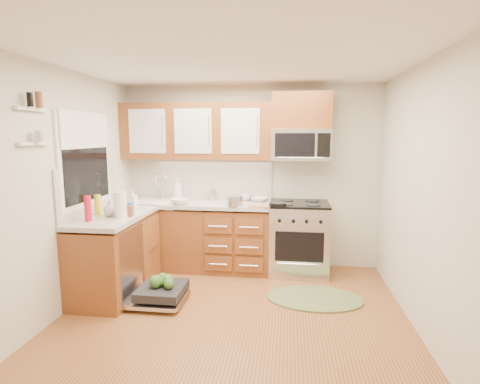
# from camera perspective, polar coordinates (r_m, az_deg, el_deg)

# --- Properties ---
(floor) EXTENTS (3.50, 3.50, 0.00)m
(floor) POSITION_cam_1_polar(r_m,az_deg,el_deg) (3.93, -1.25, -19.00)
(floor) COLOR brown
(floor) RESTS_ON ground
(ceiling) EXTENTS (3.50, 3.50, 0.00)m
(ceiling) POSITION_cam_1_polar(r_m,az_deg,el_deg) (3.55, -1.39, 19.65)
(ceiling) COLOR white
(ceiling) RESTS_ON ground
(wall_back) EXTENTS (3.50, 0.04, 2.50)m
(wall_back) POSITION_cam_1_polar(r_m,az_deg,el_deg) (5.25, 1.61, 2.37)
(wall_back) COLOR beige
(wall_back) RESTS_ON ground
(wall_front) EXTENTS (3.50, 0.04, 2.50)m
(wall_front) POSITION_cam_1_polar(r_m,az_deg,el_deg) (1.86, -9.69, -9.39)
(wall_front) COLOR beige
(wall_front) RESTS_ON ground
(wall_left) EXTENTS (0.04, 3.50, 2.50)m
(wall_left) POSITION_cam_1_polar(r_m,az_deg,el_deg) (4.17, -25.83, -0.12)
(wall_left) COLOR beige
(wall_left) RESTS_ON ground
(wall_right) EXTENTS (0.04, 3.50, 2.50)m
(wall_right) POSITION_cam_1_polar(r_m,az_deg,el_deg) (3.69, 26.61, -1.20)
(wall_right) COLOR beige
(wall_right) RESTS_ON ground
(base_cabinet_back) EXTENTS (2.05, 0.60, 0.85)m
(base_cabinet_back) POSITION_cam_1_polar(r_m,az_deg,el_deg) (5.24, -6.74, -6.89)
(base_cabinet_back) COLOR brown
(base_cabinet_back) RESTS_ON ground
(base_cabinet_left) EXTENTS (0.60, 1.25, 0.85)m
(base_cabinet_left) POSITION_cam_1_polar(r_m,az_deg,el_deg) (4.65, -18.43, -9.31)
(base_cabinet_left) COLOR brown
(base_cabinet_left) RESTS_ON ground
(countertop_back) EXTENTS (2.07, 0.64, 0.05)m
(countertop_back) POSITION_cam_1_polar(r_m,az_deg,el_deg) (5.12, -6.87, -1.80)
(countertop_back) COLOR #BAB3AA
(countertop_back) RESTS_ON base_cabinet_back
(countertop_left) EXTENTS (0.64, 1.27, 0.05)m
(countertop_left) POSITION_cam_1_polar(r_m,az_deg,el_deg) (4.52, -18.60, -3.58)
(countertop_left) COLOR #BAB3AA
(countertop_left) RESTS_ON base_cabinet_left
(backsplash_back) EXTENTS (2.05, 0.02, 0.57)m
(backsplash_back) POSITION_cam_1_polar(r_m,az_deg,el_deg) (5.36, -6.15, 2.03)
(backsplash_back) COLOR #BDB7A9
(backsplash_back) RESTS_ON ground
(backsplash_left) EXTENTS (0.02, 1.25, 0.57)m
(backsplash_left) POSITION_cam_1_polar(r_m,az_deg,el_deg) (4.61, -22.08, 0.37)
(backsplash_left) COLOR #BDB7A9
(backsplash_left) RESTS_ON ground
(upper_cabinets) EXTENTS (2.05, 0.35, 0.75)m
(upper_cabinets) POSITION_cam_1_polar(r_m,az_deg,el_deg) (5.17, -6.69, 9.16)
(upper_cabinets) COLOR brown
(upper_cabinets) RESTS_ON ground
(cabinet_over_mw) EXTENTS (0.76, 0.35, 0.47)m
(cabinet_over_mw) POSITION_cam_1_polar(r_m,az_deg,el_deg) (5.03, 9.35, 12.09)
(cabinet_over_mw) COLOR brown
(cabinet_over_mw) RESTS_ON ground
(range) EXTENTS (0.76, 0.64, 0.95)m
(range) POSITION_cam_1_polar(r_m,az_deg,el_deg) (5.06, 8.94, -6.93)
(range) COLOR silver
(range) RESTS_ON ground
(microwave) EXTENTS (0.76, 0.38, 0.40)m
(microwave) POSITION_cam_1_polar(r_m,az_deg,el_deg) (4.99, 9.23, 7.12)
(microwave) COLOR silver
(microwave) RESTS_ON ground
(sink) EXTENTS (0.62, 0.50, 0.26)m
(sink) POSITION_cam_1_polar(r_m,az_deg,el_deg) (5.28, -12.44, -2.74)
(sink) COLOR white
(sink) RESTS_ON ground
(dishwasher) EXTENTS (0.70, 0.60, 0.20)m
(dishwasher) POSITION_cam_1_polar(r_m,az_deg,el_deg) (4.35, -12.30, -14.91)
(dishwasher) COLOR silver
(dishwasher) RESTS_ON ground
(window) EXTENTS (0.03, 1.05, 1.05)m
(window) POSITION_cam_1_polar(r_m,az_deg,el_deg) (4.56, -22.48, 4.56)
(window) COLOR white
(window) RESTS_ON ground
(window_blind) EXTENTS (0.02, 0.96, 0.40)m
(window_blind) POSITION_cam_1_polar(r_m,az_deg,el_deg) (4.53, -22.44, 8.72)
(window_blind) COLOR white
(window_blind) RESTS_ON ground
(shelf_upper) EXTENTS (0.04, 0.40, 0.03)m
(shelf_upper) POSITION_cam_1_polar(r_m,az_deg,el_deg) (3.83, -29.15, 10.97)
(shelf_upper) COLOR white
(shelf_upper) RESTS_ON ground
(shelf_lower) EXTENTS (0.04, 0.40, 0.03)m
(shelf_lower) POSITION_cam_1_polar(r_m,az_deg,el_deg) (3.83, -28.82, 6.49)
(shelf_lower) COLOR white
(shelf_lower) RESTS_ON ground
(rug) EXTENTS (1.26, 1.07, 0.02)m
(rug) POSITION_cam_1_polar(r_m,az_deg,el_deg) (4.45, 11.32, -15.59)
(rug) COLOR #617241
(rug) RESTS_ON ground
(skillet) EXTENTS (0.21, 0.21, 0.04)m
(skillet) POSITION_cam_1_polar(r_m,az_deg,el_deg) (4.70, 5.73, -1.85)
(skillet) COLOR black
(skillet) RESTS_ON range
(stock_pot) EXTENTS (0.29, 0.29, 0.13)m
(stock_pot) POSITION_cam_1_polar(r_m,az_deg,el_deg) (4.78, -0.84, -1.36)
(stock_pot) COLOR silver
(stock_pot) RESTS_ON countertop_back
(cutting_board) EXTENTS (0.31, 0.23, 0.02)m
(cutting_board) POSITION_cam_1_polar(r_m,az_deg,el_deg) (4.76, 3.09, -2.12)
(cutting_board) COLOR #A26D4A
(cutting_board) RESTS_ON countertop_back
(canister) EXTENTS (0.10, 0.10, 0.15)m
(canister) POSITION_cam_1_polar(r_m,az_deg,el_deg) (5.26, -4.23, -0.39)
(canister) COLOR silver
(canister) RESTS_ON countertop_back
(paper_towel_roll) EXTENTS (0.15, 0.15, 0.29)m
(paper_towel_roll) POSITION_cam_1_polar(r_m,az_deg,el_deg) (4.31, -17.74, -1.87)
(paper_towel_roll) COLOR white
(paper_towel_roll) RESTS_ON countertop_left
(mustard_bottle) EXTENTS (0.09, 0.09, 0.23)m
(mustard_bottle) POSITION_cam_1_polar(r_m,az_deg,el_deg) (4.56, -20.86, -1.82)
(mustard_bottle) COLOR yellow
(mustard_bottle) RESTS_ON countertop_left
(red_bottle) EXTENTS (0.09, 0.09, 0.27)m
(red_bottle) POSITION_cam_1_polar(r_m,az_deg,el_deg) (4.25, -22.18, -2.35)
(red_bottle) COLOR red
(red_bottle) RESTS_ON countertop_left
(wooden_box) EXTENTS (0.14, 0.11, 0.13)m
(wooden_box) POSITION_cam_1_polar(r_m,az_deg,el_deg) (4.37, -16.81, -2.76)
(wooden_box) COLOR brown
(wooden_box) RESTS_ON countertop_left
(blue_carton) EXTENTS (0.10, 0.07, 0.15)m
(blue_carton) POSITION_cam_1_polar(r_m,az_deg,el_deg) (4.40, -16.58, -2.48)
(blue_carton) COLOR teal
(blue_carton) RESTS_ON countertop_left
(bowl_a) EXTENTS (0.26, 0.26, 0.06)m
(bowl_a) POSITION_cam_1_polar(r_m,az_deg,el_deg) (5.13, 2.96, -1.13)
(bowl_a) COLOR #999999
(bowl_a) RESTS_ON countertop_back
(bowl_b) EXTENTS (0.30, 0.30, 0.08)m
(bowl_b) POSITION_cam_1_polar(r_m,az_deg,el_deg) (4.97, -9.16, -1.42)
(bowl_b) COLOR #999999
(bowl_b) RESTS_ON countertop_back
(cup) EXTENTS (0.17, 0.17, 0.11)m
(cup) POSITION_cam_1_polar(r_m,az_deg,el_deg) (5.19, 0.87, -0.71)
(cup) COLOR #999999
(cup) RESTS_ON countertop_back
(soap_bottle_a) EXTENTS (0.13, 0.13, 0.31)m
(soap_bottle_a) POSITION_cam_1_polar(r_m,az_deg,el_deg) (5.24, -9.48, 0.37)
(soap_bottle_a) COLOR #999999
(soap_bottle_a) RESTS_ON countertop_back
(soap_bottle_b) EXTENTS (0.11, 0.11, 0.21)m
(soap_bottle_b) POSITION_cam_1_polar(r_m,az_deg,el_deg) (4.97, -16.07, -0.86)
(soap_bottle_b) COLOR #999999
(soap_bottle_b) RESTS_ON countertop_left
(soap_bottle_c) EXTENTS (0.14, 0.14, 0.18)m
(soap_bottle_c) POSITION_cam_1_polar(r_m,az_deg,el_deg) (4.44, -19.23, -2.32)
(soap_bottle_c) COLOR #999999
(soap_bottle_c) RESTS_ON countertop_left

